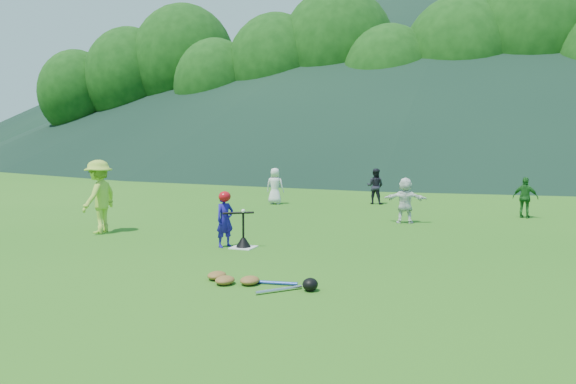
{
  "coord_description": "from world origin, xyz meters",
  "views": [
    {
      "loc": [
        4.72,
        -9.96,
        2.13
      ],
      "look_at": [
        0.0,
        2.5,
        0.9
      ],
      "focal_mm": 35.0,
      "sensor_mm": 36.0,
      "label": 1
    }
  ],
  "objects_px": {
    "equipment_pile": "(249,280)",
    "fielder_b": "(375,186)",
    "home_plate": "(243,247)",
    "fielder_d": "(405,200)",
    "batting_tee": "(243,241)",
    "adult_coach": "(99,197)",
    "batter_child": "(225,220)",
    "fielder_a": "(275,186)",
    "fielder_c": "(525,198)"
  },
  "relations": [
    {
      "from": "equipment_pile",
      "to": "fielder_b",
      "type": "bearing_deg",
      "value": 92.48
    },
    {
      "from": "home_plate",
      "to": "equipment_pile",
      "type": "height_order",
      "value": "equipment_pile"
    },
    {
      "from": "fielder_d",
      "to": "batting_tee",
      "type": "height_order",
      "value": "fielder_d"
    },
    {
      "from": "adult_coach",
      "to": "equipment_pile",
      "type": "relative_size",
      "value": 0.93
    },
    {
      "from": "home_plate",
      "to": "batter_child",
      "type": "xyz_separation_m",
      "value": [
        -0.39,
        -0.03,
        0.54
      ]
    },
    {
      "from": "home_plate",
      "to": "fielder_b",
      "type": "height_order",
      "value": "fielder_b"
    },
    {
      "from": "home_plate",
      "to": "fielder_a",
      "type": "height_order",
      "value": "fielder_a"
    },
    {
      "from": "equipment_pile",
      "to": "fielder_c",
      "type": "bearing_deg",
      "value": 66.06
    },
    {
      "from": "fielder_b",
      "to": "adult_coach",
      "type": "bearing_deg",
      "value": 64.61
    },
    {
      "from": "batter_child",
      "to": "equipment_pile",
      "type": "relative_size",
      "value": 0.61
    },
    {
      "from": "fielder_d",
      "to": "equipment_pile",
      "type": "xyz_separation_m",
      "value": [
        -1.15,
        -7.08,
        -0.53
      ]
    },
    {
      "from": "adult_coach",
      "to": "batting_tee",
      "type": "bearing_deg",
      "value": 77.75
    },
    {
      "from": "home_plate",
      "to": "fielder_c",
      "type": "distance_m",
      "value": 8.58
    },
    {
      "from": "fielder_a",
      "to": "batter_child",
      "type": "bearing_deg",
      "value": 98.56
    },
    {
      "from": "adult_coach",
      "to": "batting_tee",
      "type": "height_order",
      "value": "adult_coach"
    },
    {
      "from": "batter_child",
      "to": "fielder_c",
      "type": "height_order",
      "value": "fielder_c"
    },
    {
      "from": "fielder_d",
      "to": "fielder_a",
      "type": "bearing_deg",
      "value": -38.48
    },
    {
      "from": "adult_coach",
      "to": "fielder_d",
      "type": "relative_size",
      "value": 1.42
    },
    {
      "from": "adult_coach",
      "to": "fielder_a",
      "type": "bearing_deg",
      "value": 161.97
    },
    {
      "from": "fielder_d",
      "to": "fielder_b",
      "type": "bearing_deg",
      "value": -75.72
    },
    {
      "from": "batter_child",
      "to": "fielder_c",
      "type": "relative_size",
      "value": 0.97
    },
    {
      "from": "fielder_b",
      "to": "fielder_c",
      "type": "bearing_deg",
      "value": 162.14
    },
    {
      "from": "batting_tee",
      "to": "home_plate",
      "type": "bearing_deg",
      "value": 0.0
    },
    {
      "from": "adult_coach",
      "to": "fielder_a",
      "type": "xyz_separation_m",
      "value": [
        1.58,
        6.86,
        -0.23
      ]
    },
    {
      "from": "adult_coach",
      "to": "fielder_c",
      "type": "bearing_deg",
      "value": 118.49
    },
    {
      "from": "fielder_a",
      "to": "fielder_b",
      "type": "xyz_separation_m",
      "value": [
        3.13,
        1.21,
        -0.01
      ]
    },
    {
      "from": "fielder_b",
      "to": "fielder_d",
      "type": "bearing_deg",
      "value": 116.94
    },
    {
      "from": "home_plate",
      "to": "batting_tee",
      "type": "distance_m",
      "value": 0.12
    },
    {
      "from": "adult_coach",
      "to": "batting_tee",
      "type": "relative_size",
      "value": 2.47
    },
    {
      "from": "fielder_a",
      "to": "batting_tee",
      "type": "xyz_separation_m",
      "value": [
        2.31,
        -7.35,
        -0.48
      ]
    },
    {
      "from": "fielder_a",
      "to": "equipment_pile",
      "type": "bearing_deg",
      "value": 104.05
    },
    {
      "from": "fielder_a",
      "to": "fielder_b",
      "type": "height_order",
      "value": "fielder_a"
    },
    {
      "from": "fielder_a",
      "to": "adult_coach",
      "type": "bearing_deg",
      "value": 71.03
    },
    {
      "from": "fielder_a",
      "to": "fielder_d",
      "type": "xyz_separation_m",
      "value": [
        4.77,
        -2.83,
        -0.02
      ]
    },
    {
      "from": "batter_child",
      "to": "batting_tee",
      "type": "bearing_deg",
      "value": -58.94
    },
    {
      "from": "fielder_a",
      "to": "fielder_b",
      "type": "bearing_deg",
      "value": -164.91
    },
    {
      "from": "home_plate",
      "to": "fielder_b",
      "type": "distance_m",
      "value": 8.62
    },
    {
      "from": "fielder_b",
      "to": "equipment_pile",
      "type": "xyz_separation_m",
      "value": [
        0.48,
        -11.12,
        -0.53
      ]
    },
    {
      "from": "fielder_d",
      "to": "equipment_pile",
      "type": "distance_m",
      "value": 7.19
    },
    {
      "from": "fielder_c",
      "to": "equipment_pile",
      "type": "xyz_separation_m",
      "value": [
        -4.09,
        -9.21,
        -0.5
      ]
    },
    {
      "from": "batting_tee",
      "to": "adult_coach",
      "type": "bearing_deg",
      "value": 172.8
    },
    {
      "from": "batter_child",
      "to": "fielder_a",
      "type": "bearing_deg",
      "value": 41.31
    },
    {
      "from": "fielder_a",
      "to": "fielder_c",
      "type": "xyz_separation_m",
      "value": [
        7.7,
        -0.71,
        -0.04
      ]
    },
    {
      "from": "fielder_c",
      "to": "fielder_b",
      "type": "bearing_deg",
      "value": -10.99
    },
    {
      "from": "fielder_b",
      "to": "fielder_d",
      "type": "distance_m",
      "value": 4.36
    },
    {
      "from": "fielder_b",
      "to": "equipment_pile",
      "type": "height_order",
      "value": "fielder_b"
    },
    {
      "from": "batter_child",
      "to": "fielder_c",
      "type": "distance_m",
      "value": 8.83
    },
    {
      "from": "fielder_a",
      "to": "fielder_b",
      "type": "distance_m",
      "value": 3.36
    },
    {
      "from": "fielder_a",
      "to": "equipment_pile",
      "type": "distance_m",
      "value": 10.57
    },
    {
      "from": "home_plate",
      "to": "fielder_a",
      "type": "bearing_deg",
      "value": 107.42
    }
  ]
}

